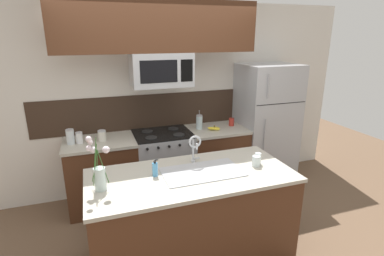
# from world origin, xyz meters

# --- Properties ---
(ground_plane) EXTENTS (10.00, 10.00, 0.00)m
(ground_plane) POSITION_xyz_m (0.00, 0.00, 0.00)
(ground_plane) COLOR brown
(rear_partition) EXTENTS (5.20, 0.10, 2.60)m
(rear_partition) POSITION_xyz_m (0.30, 1.28, 1.30)
(rear_partition) COLOR silver
(rear_partition) RESTS_ON ground
(splash_band) EXTENTS (3.27, 0.01, 0.48)m
(splash_band) POSITION_xyz_m (0.00, 1.22, 1.15)
(splash_band) COLOR #332319
(splash_band) RESTS_ON rear_partition
(back_counter_left) EXTENTS (0.89, 0.65, 0.91)m
(back_counter_left) POSITION_xyz_m (-0.81, 0.90, 0.46)
(back_counter_left) COLOR #4C2B19
(back_counter_left) RESTS_ON ground
(back_counter_right) EXTENTS (0.83, 0.65, 0.91)m
(back_counter_right) POSITION_xyz_m (0.78, 0.90, 0.46)
(back_counter_right) COLOR #4C2B19
(back_counter_right) RESTS_ON ground
(stove_range) EXTENTS (0.76, 0.64, 0.93)m
(stove_range) POSITION_xyz_m (0.00, 0.90, 0.46)
(stove_range) COLOR #A8AAAF
(stove_range) RESTS_ON ground
(microwave) EXTENTS (0.74, 0.40, 0.41)m
(microwave) POSITION_xyz_m (0.00, 0.88, 1.76)
(microwave) COLOR #A8AAAF
(upper_cabinet_band) EXTENTS (2.41, 0.34, 0.60)m
(upper_cabinet_band) POSITION_xyz_m (-0.03, 0.85, 2.26)
(upper_cabinet_band) COLOR #4C2B19
(refrigerator) EXTENTS (0.80, 0.74, 1.78)m
(refrigerator) POSITION_xyz_m (1.58, 0.92, 0.89)
(refrigerator) COLOR #A8AAAF
(refrigerator) RESTS_ON ground
(storage_jar_tall) EXTENTS (0.10, 0.10, 0.18)m
(storage_jar_tall) POSITION_xyz_m (-1.14, 0.90, 1.00)
(storage_jar_tall) COLOR silver
(storage_jar_tall) RESTS_ON back_counter_left
(storage_jar_medium) EXTENTS (0.08, 0.08, 0.14)m
(storage_jar_medium) POSITION_xyz_m (-1.04, 0.89, 0.98)
(storage_jar_medium) COLOR silver
(storage_jar_medium) RESTS_ON back_counter_left
(storage_jar_short) EXTENTS (0.10, 0.10, 0.13)m
(storage_jar_short) POSITION_xyz_m (-0.77, 0.89, 0.98)
(storage_jar_short) COLOR silver
(storage_jar_short) RESTS_ON back_counter_left
(banana_bunch) EXTENTS (0.19, 0.12, 0.07)m
(banana_bunch) POSITION_xyz_m (0.72, 0.84, 0.93)
(banana_bunch) COLOR yellow
(banana_bunch) RESTS_ON back_counter_right
(french_press) EXTENTS (0.09, 0.09, 0.27)m
(french_press) POSITION_xyz_m (0.54, 0.96, 1.01)
(french_press) COLOR silver
(french_press) RESTS_ON back_counter_right
(coffee_tin) EXTENTS (0.08, 0.08, 0.11)m
(coffee_tin) POSITION_xyz_m (1.03, 0.95, 0.97)
(coffee_tin) COLOR #B22D23
(coffee_tin) RESTS_ON back_counter_right
(island_counter) EXTENTS (1.95, 0.90, 0.91)m
(island_counter) POSITION_xyz_m (-0.03, -0.35, 0.46)
(island_counter) COLOR #4C2B19
(island_counter) RESTS_ON ground
(kitchen_sink) EXTENTS (0.76, 0.44, 0.16)m
(kitchen_sink) POSITION_xyz_m (0.08, -0.35, 0.84)
(kitchen_sink) COLOR #ADAFB5
(kitchen_sink) RESTS_ON island_counter
(sink_faucet) EXTENTS (0.14, 0.14, 0.31)m
(sink_faucet) POSITION_xyz_m (0.08, -0.13, 1.11)
(sink_faucet) COLOR #B7BABF
(sink_faucet) RESTS_ON island_counter
(dish_soap_bottle) EXTENTS (0.06, 0.05, 0.16)m
(dish_soap_bottle) POSITION_xyz_m (-0.36, -0.28, 0.98)
(dish_soap_bottle) COLOR #4C93C6
(dish_soap_bottle) RESTS_ON island_counter
(drinking_glass) EXTENTS (0.08, 0.08, 0.11)m
(drinking_glass) POSITION_xyz_m (0.64, -0.40, 0.96)
(drinking_glass) COLOR silver
(drinking_glass) RESTS_ON island_counter
(spare_glass) EXTENTS (0.06, 0.06, 0.12)m
(spare_glass) POSITION_xyz_m (0.69, -0.35, 0.97)
(spare_glass) COLOR silver
(spare_glass) RESTS_ON island_counter
(flower_vase) EXTENTS (0.19, 0.13, 0.50)m
(flower_vase) POSITION_xyz_m (-0.86, -0.38, 1.06)
(flower_vase) COLOR silver
(flower_vase) RESTS_ON island_counter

